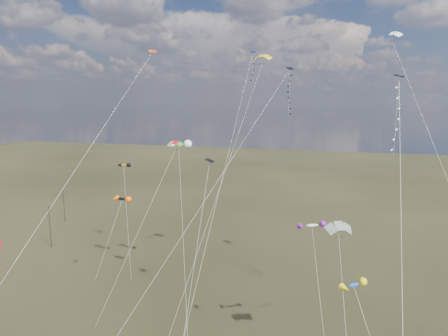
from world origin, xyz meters
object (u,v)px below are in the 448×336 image
(utility_pole_far, at_px, (64,205))
(novelty_black_orange, at_px, (122,199))
(utility_pole_near, at_px, (50,226))
(diamond_black_high, at_px, (280,105))
(parafoil_yellow, at_px, (262,57))

(utility_pole_far, height_order, novelty_black_orange, novelty_black_orange)
(novelty_black_orange, bearing_deg, utility_pole_far, 146.28)
(utility_pole_near, bearing_deg, utility_pole_far, 119.74)
(utility_pole_near, xyz_separation_m, utility_pole_far, (-8.00, 14.00, 0.00))
(diamond_black_high, distance_m, parafoil_yellow, 7.44)
(utility_pole_near, height_order, parafoil_yellow, parafoil_yellow)
(utility_pole_near, height_order, novelty_black_orange, novelty_black_orange)
(novelty_black_orange, bearing_deg, diamond_black_high, -8.74)
(diamond_black_high, relative_size, novelty_black_orange, 2.66)
(utility_pole_far, xyz_separation_m, diamond_black_high, (52.14, -21.13, 22.78))
(utility_pole_near, distance_m, utility_pole_far, 16.12)
(utility_pole_far, relative_size, novelty_black_orange, 0.67)
(utility_pole_near, bearing_deg, parafoil_yellow, -6.70)
(diamond_black_high, height_order, parafoil_yellow, parafoil_yellow)
(utility_pole_far, distance_m, parafoil_yellow, 60.25)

